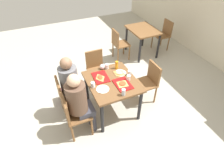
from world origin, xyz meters
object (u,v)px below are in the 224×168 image
at_px(main_table, 112,85).
at_px(chair_near_left, 66,95).
at_px(pizza_slice_c, 119,73).
at_px(background_table, 143,34).
at_px(plastic_cup_c, 107,66).
at_px(background_chair_near, 118,43).
at_px(paper_plate_near_edge, 103,89).
at_px(plastic_cup_a, 130,73).
at_px(pizza_slice_b, 123,84).
at_px(handbag, 64,97).
at_px(foil_bundle, 102,67).
at_px(chair_near_right, 73,114).
at_px(paper_plate_center, 120,73).
at_px(plastic_cup_b, 93,85).
at_px(condiment_bottle, 117,65).
at_px(chair_left_end, 96,67).
at_px(soda_can, 124,92).
at_px(person_in_brown_jacket, 79,100).
at_px(plastic_cup_d, 129,78).
at_px(person_in_red, 72,83).
at_px(background_chair_far, 164,33).
at_px(pizza_slice_a, 100,77).
at_px(tray_red_far, 123,84).

height_order(main_table, chair_near_left, chair_near_left).
bearing_deg(main_table, pizza_slice_c, 123.62).
bearing_deg(background_table, plastic_cup_c, -50.95).
bearing_deg(background_chair_near, paper_plate_near_edge, -32.56).
xyz_separation_m(pizza_slice_c, plastic_cup_a, (0.12, 0.15, 0.03)).
relative_size(pizza_slice_b, handbag, 0.76).
bearing_deg(main_table, background_chair_near, 151.03).
bearing_deg(foil_bundle, chair_near_left, -77.92).
bearing_deg(pizza_slice_c, chair_near_right, -69.51).
xyz_separation_m(paper_plate_center, pizza_slice_c, (0.00, -0.02, 0.01)).
bearing_deg(background_chair_near, background_table, 90.00).
bearing_deg(plastic_cup_b, pizza_slice_b, 73.17).
distance_m(plastic_cup_c, background_chair_near, 1.59).
distance_m(main_table, condiment_bottle, 0.44).
bearing_deg(chair_left_end, soda_can, 0.96).
bearing_deg(chair_near_left, person_in_brown_jacket, 16.14).
bearing_deg(person_in_brown_jacket, main_table, 109.79).
distance_m(chair_near_left, soda_can, 1.10).
relative_size(pizza_slice_c, condiment_bottle, 1.54).
bearing_deg(plastic_cup_d, chair_left_end, -163.86).
bearing_deg(foil_bundle, plastic_cup_c, 74.26).
distance_m(person_in_red, plastic_cup_c, 0.75).
distance_m(chair_near_right, person_in_red, 0.56).
bearing_deg(background_chair_far, paper_plate_near_edge, -55.19).
distance_m(paper_plate_near_edge, foil_bundle, 0.60).
relative_size(pizza_slice_b, soda_can, 2.00).
bearing_deg(paper_plate_center, chair_left_end, -161.90).
bearing_deg(pizza_slice_a, paper_plate_center, 89.64).
bearing_deg(pizza_slice_a, handbag, -123.90).
distance_m(chair_near_left, chair_near_right, 0.48).
height_order(plastic_cup_a, background_chair_far, background_chair_far).
xyz_separation_m(condiment_bottle, background_chair_near, (-1.37, 0.70, -0.33)).
relative_size(pizza_slice_c, background_table, 0.27).
height_order(person_in_red, plastic_cup_c, person_in_red).
xyz_separation_m(foil_bundle, background_chair_near, (-1.28, 0.96, -0.30)).
bearing_deg(chair_left_end, chair_near_left, -52.42).
height_order(chair_left_end, paper_plate_center, chair_left_end).
xyz_separation_m(chair_near_left, paper_plate_near_edge, (0.39, 0.58, 0.25)).
height_order(chair_near_left, tray_red_far, chair_near_left).
distance_m(chair_left_end, background_table, 1.86).
height_order(person_in_red, condiment_bottle, person_in_red).
bearing_deg(foil_bundle, plastic_cup_a, 44.94).
height_order(main_table, person_in_brown_jacket, person_in_brown_jacket).
distance_m(tray_red_far, pizza_slice_c, 0.32).
xyz_separation_m(chair_near_left, plastic_cup_b, (0.27, 0.45, 0.30)).
height_order(person_in_brown_jacket, background_chair_far, person_in_brown_jacket).
bearing_deg(background_chair_near, tray_red_far, -23.45).
distance_m(plastic_cup_d, condiment_bottle, 0.42).
bearing_deg(tray_red_far, pizza_slice_a, -136.86).
xyz_separation_m(plastic_cup_d, background_table, (-1.79, 1.39, -0.18)).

